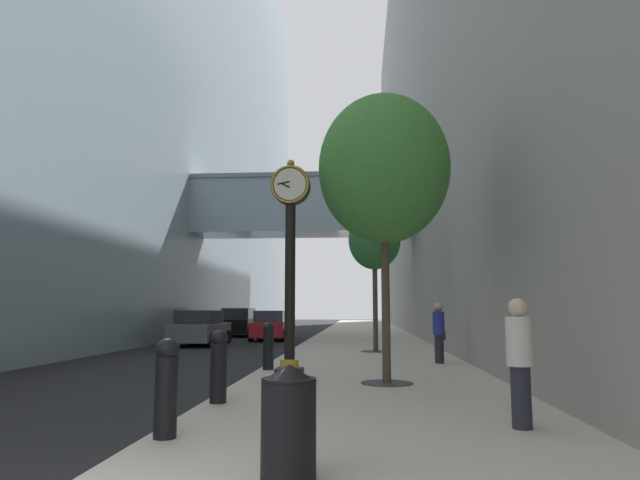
# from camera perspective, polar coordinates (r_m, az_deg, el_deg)

# --- Properties ---
(ground_plane) EXTENTS (110.00, 110.00, 0.00)m
(ground_plane) POSITION_cam_1_polar(r_m,az_deg,el_deg) (30.83, -0.86, -10.16)
(ground_plane) COLOR black
(ground_plane) RESTS_ON ground
(sidewalk_right) EXTENTS (5.76, 80.00, 0.14)m
(sidewalk_right) POSITION_cam_1_polar(r_m,az_deg,el_deg) (33.71, 4.55, -9.75)
(sidewalk_right) COLOR #BCB29E
(sidewalk_right) RESTS_ON ground
(building_block_left) EXTENTS (22.09, 80.00, 39.68)m
(building_block_left) POSITION_cam_1_polar(r_m,az_deg,el_deg) (40.74, -17.74, 19.70)
(building_block_left) COLOR #93A8B7
(building_block_left) RESTS_ON ground
(building_block_right) EXTENTS (9.00, 80.00, 33.27)m
(building_block_right) POSITION_cam_1_polar(r_m,az_deg,el_deg) (37.60, 16.11, 16.69)
(building_block_right) COLOR gray
(building_block_right) RESTS_ON ground
(street_clock) EXTENTS (0.84, 0.55, 4.76)m
(street_clock) POSITION_cam_1_polar(r_m,az_deg,el_deg) (11.79, -3.07, -1.90)
(street_clock) COLOR black
(street_clock) RESTS_ON sidewalk_right
(bollard_nearest) EXTENTS (0.29, 0.29, 1.21)m
(bollard_nearest) POSITION_cam_1_polar(r_m,az_deg,el_deg) (7.36, -15.41, -14.08)
(bollard_nearest) COLOR black
(bollard_nearest) RESTS_ON sidewalk_right
(bollard_second) EXTENTS (0.29, 0.29, 1.21)m
(bollard_second) POSITION_cam_1_polar(r_m,az_deg,el_deg) (9.80, -10.30, -12.38)
(bollard_second) COLOR black
(bollard_second) RESTS_ON sidewalk_right
(bollard_fourth) EXTENTS (0.29, 0.29, 1.21)m
(bollard_fourth) POSITION_cam_1_polar(r_m,az_deg,el_deg) (14.80, -5.29, -10.59)
(bollard_fourth) COLOR black
(bollard_fourth) RESTS_ON sidewalk_right
(street_tree_near) EXTENTS (2.89, 2.89, 6.29)m
(street_tree_near) POSITION_cam_1_polar(r_m,az_deg,el_deg) (12.49, 6.54, 7.17)
(street_tree_near) COLOR #333335
(street_tree_near) RESTS_ON sidewalk_right
(street_tree_mid_near) EXTENTS (1.95, 1.95, 5.25)m
(street_tree_mid_near) POSITION_cam_1_polar(r_m,az_deg,el_deg) (20.99, 5.58, -0.08)
(street_tree_mid_near) COLOR #333335
(street_tree_mid_near) RESTS_ON sidewalk_right
(trash_bin) EXTENTS (0.53, 0.53, 1.05)m
(trash_bin) POSITION_cam_1_polar(r_m,az_deg,el_deg) (5.51, -3.22, -17.82)
(trash_bin) COLOR black
(trash_bin) RESTS_ON sidewalk_right
(pedestrian_walking) EXTENTS (0.46, 0.52, 1.73)m
(pedestrian_walking) POSITION_cam_1_polar(r_m,az_deg,el_deg) (16.75, 12.04, -9.08)
(pedestrian_walking) COLOR #23232D
(pedestrian_walking) RESTS_ON sidewalk_right
(pedestrian_by_clock) EXTENTS (0.48, 0.48, 1.71)m
(pedestrian_by_clock) POSITION_cam_1_polar(r_m,az_deg,el_deg) (8.08, 19.69, -11.31)
(pedestrian_by_clock) COLOR #23232D
(pedestrian_by_clock) RESTS_ON sidewalk_right
(car_red_near) EXTENTS (2.06, 4.12, 1.59)m
(car_red_near) POSITION_cam_1_polar(r_m,az_deg,el_deg) (30.69, -5.02, -8.70)
(car_red_near) COLOR #AD191E
(car_red_near) RESTS_ON ground
(car_grey_mid) EXTENTS (2.11, 4.37, 1.62)m
(car_grey_mid) POSITION_cam_1_polar(r_m,az_deg,el_deg) (26.92, -12.14, -8.79)
(car_grey_mid) COLOR slate
(car_grey_mid) RESTS_ON ground
(car_black_far) EXTENTS (2.16, 4.72, 1.72)m
(car_black_far) POSITION_cam_1_polar(r_m,az_deg,el_deg) (35.47, -8.24, -8.33)
(car_black_far) COLOR black
(car_black_far) RESTS_ON ground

